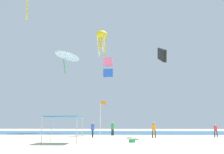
# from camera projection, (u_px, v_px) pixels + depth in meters

# --- Properties ---
(ground) EXTENTS (110.00, 110.00, 0.10)m
(ground) POSITION_uv_depth(u_px,v_px,m) (136.00, 144.00, 21.16)
(ground) COLOR beige
(ocean_strip) EXTENTS (110.00, 18.43, 0.03)m
(ocean_strip) POSITION_uv_depth(u_px,v_px,m) (128.00, 133.00, 46.33)
(ocean_strip) COLOR #28608C
(ocean_strip) RESTS_ON ground
(canopy_tent) EXTENTS (2.97, 2.89, 2.30)m
(canopy_tent) POSITION_uv_depth(u_px,v_px,m) (64.00, 118.00, 22.11)
(canopy_tent) COLOR #B2B2B7
(canopy_tent) RESTS_ON ground
(person_near_tent) EXTENTS (0.45, 0.46, 1.91)m
(person_near_tent) POSITION_uv_depth(u_px,v_px,m) (113.00, 127.00, 35.53)
(person_near_tent) COLOR black
(person_near_tent) RESTS_ON ground
(person_leftmost) EXTENTS (0.44, 0.49, 1.85)m
(person_leftmost) POSITION_uv_depth(u_px,v_px,m) (93.00, 128.00, 30.56)
(person_leftmost) COLOR black
(person_leftmost) RESTS_ON ground
(person_central) EXTENTS (0.48, 0.44, 1.87)m
(person_central) POSITION_uv_depth(u_px,v_px,m) (154.00, 128.00, 29.79)
(person_central) COLOR brown
(person_central) RESTS_ON ground
(person_rightmost) EXTENTS (0.41, 0.38, 1.58)m
(person_rightmost) POSITION_uv_depth(u_px,v_px,m) (216.00, 130.00, 31.08)
(person_rightmost) COLOR #33384C
(person_rightmost) RESTS_ON ground
(banner_flag) EXTENTS (0.61, 0.06, 3.95)m
(banner_flag) POSITION_uv_depth(u_px,v_px,m) (101.00, 117.00, 25.68)
(banner_flag) COLOR silver
(banner_flag) RESTS_ON ground
(cooler_box) EXTENTS (0.57, 0.37, 0.35)m
(cooler_box) POSITION_uv_depth(u_px,v_px,m) (132.00, 141.00, 22.57)
(cooler_box) COLOR #1E8C4C
(cooler_box) RESTS_ON ground
(kite_delta_white) EXTENTS (6.52, 6.50, 4.35)m
(kite_delta_white) POSITION_uv_depth(u_px,v_px,m) (68.00, 54.00, 47.64)
(kite_delta_white) COLOR white
(kite_box_pink) EXTENTS (1.45, 1.67, 3.27)m
(kite_box_pink) POSITION_uv_depth(u_px,v_px,m) (108.00, 67.00, 39.06)
(kite_box_pink) COLOR pink
(kite_octopus_yellow) EXTENTS (2.71, 2.71, 5.36)m
(kite_octopus_yellow) POSITION_uv_depth(u_px,v_px,m) (102.00, 36.00, 50.66)
(kite_octopus_yellow) COLOR yellow
(kite_parafoil_black) EXTENTS (0.41, 5.35, 3.23)m
(kite_parafoil_black) POSITION_uv_depth(u_px,v_px,m) (162.00, 55.00, 33.64)
(kite_parafoil_black) COLOR black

